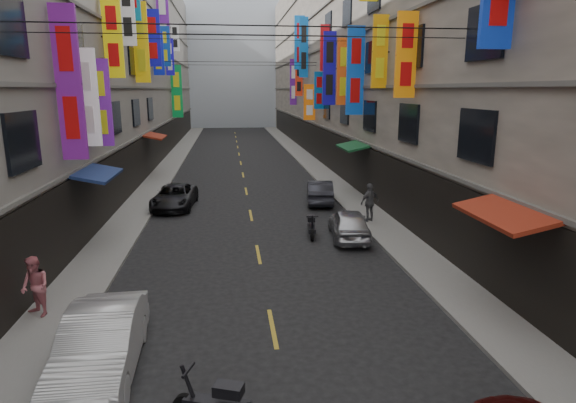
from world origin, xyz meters
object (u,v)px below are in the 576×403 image
object	(u,v)px
scooter_far_right	(311,226)
pedestrian_rfar	(370,202)
pedestrian_lfar	(35,287)
car_left_mid	(101,344)
car_right_mid	(349,224)
car_right_far	(320,192)
scooter_crossing	(218,402)
car_left_far	(175,197)

from	to	relation	value
scooter_far_right	pedestrian_rfar	xyz separation A→B (m)	(3.10, 1.71, 0.60)
scooter_far_right	pedestrian_lfar	distance (m)	11.18
pedestrian_lfar	pedestrian_rfar	bearing A→B (deg)	74.75
car_left_mid	pedestrian_lfar	world-z (taller)	pedestrian_lfar
car_left_mid	pedestrian_rfar	world-z (taller)	pedestrian_rfar
pedestrian_lfar	scooter_far_right	bearing A→B (deg)	76.76
car_right_mid	car_right_far	world-z (taller)	car_right_mid
scooter_crossing	car_left_mid	xyz separation A→B (m)	(-2.62, 1.99, 0.28)
car_left_mid	car_left_far	size ratio (longest dim) A/B	1.00
scooter_crossing	car_right_mid	xyz separation A→B (m)	(5.38, 11.20, 0.21)
scooter_crossing	car_right_mid	distance (m)	12.43
scooter_crossing	car_left_far	xyz separation A→B (m)	(-2.62, 17.76, 0.17)
car_right_far	scooter_crossing	bearing A→B (deg)	81.62
scooter_far_right	car_right_mid	world-z (taller)	car_right_mid
car_right_far	pedestrian_lfar	bearing A→B (deg)	59.51
car_right_far	car_right_mid	bearing A→B (deg)	98.34
scooter_crossing	car_right_far	size ratio (longest dim) A/B	0.44
scooter_far_right	pedestrian_lfar	bearing A→B (deg)	43.85
scooter_crossing	car_right_far	distance (m)	18.69
scooter_crossing	car_right_mid	size ratio (longest dim) A/B	0.45
car_right_mid	scooter_crossing	bearing A→B (deg)	70.92
car_right_mid	pedestrian_lfar	xyz separation A→B (m)	(-10.43, -6.26, 0.32)
car_left_mid	car_right_far	world-z (taller)	car_left_mid
car_left_far	car_right_far	xyz separation A→B (m)	(8.00, 0.14, 0.03)
scooter_crossing	pedestrian_rfar	xyz separation A→B (m)	(6.93, 13.40, 0.60)
scooter_far_right	pedestrian_rfar	size ratio (longest dim) A/B	0.98
car_left_mid	car_left_far	bearing A→B (deg)	88.24
car_left_far	car_right_mid	distance (m)	10.34
scooter_crossing	car_right_mid	world-z (taller)	car_right_mid
car_left_far	pedestrian_lfar	world-z (taller)	pedestrian_lfar
car_left_far	car_right_far	distance (m)	8.00
scooter_far_right	car_left_far	bearing A→B (deg)	-36.58
car_left_mid	pedestrian_lfar	size ratio (longest dim) A/B	2.58
scooter_far_right	car_left_mid	xyz separation A→B (m)	(-6.45, -9.71, 0.28)
car_right_mid	car_left_mid	bearing A→B (deg)	55.61
scooter_far_right	car_left_mid	bearing A→B (deg)	63.01
car_left_mid	pedestrian_lfar	bearing A→B (deg)	127.71
car_right_mid	pedestrian_lfar	size ratio (longest dim) A/B	2.24
scooter_far_right	car_left_mid	world-z (taller)	car_left_mid
scooter_crossing	pedestrian_lfar	size ratio (longest dim) A/B	1.01
scooter_far_right	car_left_mid	size ratio (longest dim) A/B	0.41
pedestrian_lfar	pedestrian_rfar	xyz separation A→B (m)	(11.99, 8.46, 0.06)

